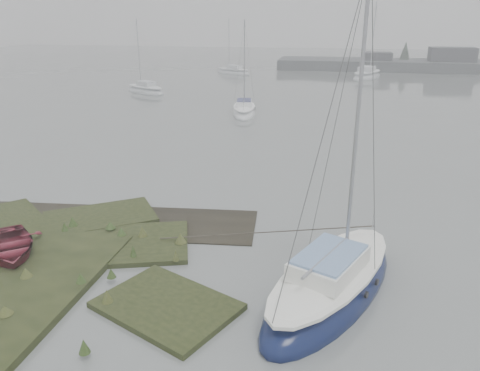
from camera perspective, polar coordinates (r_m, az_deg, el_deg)
name	(u,v)px	position (r m, az deg, el deg)	size (l,w,h in m)	color
ground	(282,106)	(41.40, 5.11, 9.66)	(160.00, 160.00, 0.00)	slate
sailboat_main	(331,287)	(13.47, 11.05, -12.00)	(4.70, 6.96, 9.38)	#0B1338
sailboat_white	(244,111)	(37.53, 0.51, 9.04)	(2.67, 5.65, 7.66)	white
sailboat_far_a	(145,91)	(49.25, -11.45, 11.28)	(5.60, 4.43, 7.73)	#A8AEB2
sailboat_far_b	(367,76)	(61.93, 15.22, 12.75)	(4.93, 7.22, 9.74)	#B3B9BE
sailboat_far_c	(233,72)	(64.69, -0.84, 13.65)	(5.60, 4.13, 7.62)	silver
dinghy	(10,246)	(16.54, -26.24, -6.61)	(2.06, 2.89, 0.60)	maroon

